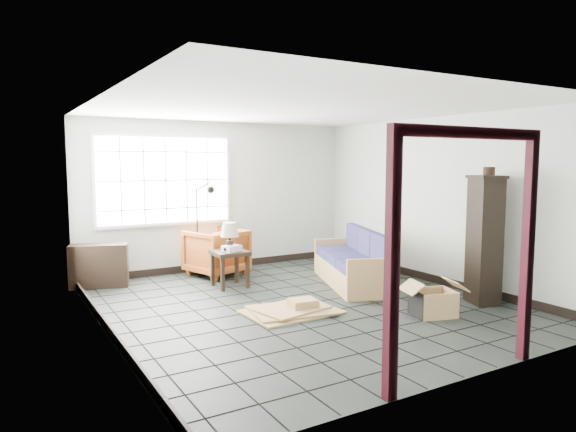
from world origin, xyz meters
TOP-DOWN VIEW (x-y plane):
  - ground at (0.00, 0.00)m, footprint 5.50×5.50m
  - room_shell at (0.00, 0.03)m, footprint 5.02×5.52m
  - window_panel at (-1.00, 2.70)m, footprint 2.32×0.08m
  - doorway_trim at (0.00, -2.70)m, footprint 1.80×0.08m
  - futon_sofa at (1.33, 0.55)m, footprint 1.35×2.07m
  - armchair at (-0.29, 2.26)m, footprint 1.04×1.01m
  - side_table at (-0.43, 1.39)m, footprint 0.52×0.52m
  - table_lamp at (-0.42, 1.40)m, footprint 0.37×0.37m
  - projector at (-0.42, 1.33)m, footprint 0.30×0.26m
  - floor_lamp at (-0.45, 2.39)m, footprint 0.47×0.30m
  - console_shelf at (-2.15, 2.40)m, footprint 0.90×0.56m
  - tall_shelf at (2.15, -1.17)m, footprint 0.51×0.57m
  - pot at (2.13, -1.22)m, footprint 0.17×0.17m
  - open_box at (1.15, -1.25)m, footprint 0.86×0.59m
  - cardboard_pile at (-0.30, -0.27)m, footprint 1.18×0.89m

SIDE VIEW (x-z plane):
  - ground at x=0.00m, z-range 0.00..0.00m
  - cardboard_pile at x=-0.30m, z-range -0.04..0.13m
  - open_box at x=1.15m, z-range -0.06..0.38m
  - futon_sofa at x=1.33m, z-range -0.12..0.74m
  - console_shelf at x=-2.15m, z-range 0.00..0.66m
  - armchair at x=-0.29m, z-range 0.00..0.87m
  - side_table at x=-0.43m, z-range 0.18..0.74m
  - projector at x=-0.42m, z-range 0.56..0.65m
  - floor_lamp at x=-0.45m, z-range 0.05..1.62m
  - table_lamp at x=-0.42m, z-range 0.64..1.07m
  - tall_shelf at x=2.15m, z-range 0.02..1.74m
  - doorway_trim at x=0.00m, z-range 0.28..2.48m
  - window_panel at x=-1.00m, z-range 0.84..2.36m
  - room_shell at x=0.00m, z-range 0.37..2.98m
  - pot at x=2.13m, z-range 1.73..1.84m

